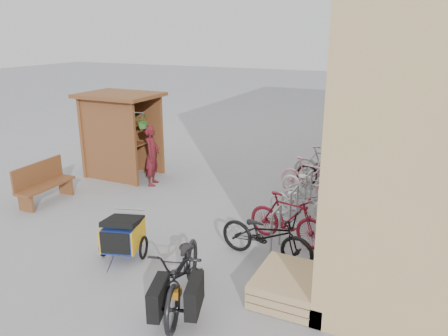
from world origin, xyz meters
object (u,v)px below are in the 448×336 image
at_px(bike_5, 309,177).
at_px(cargo_bike, 183,273).
at_px(bike_2, 302,201).
at_px(bike_7, 324,165).
at_px(child_trailer, 123,234).
at_px(bike_1, 288,219).
at_px(bike_0, 266,235).
at_px(bench, 43,182).
at_px(person_kiosk, 152,155).
at_px(pallet_stack, 289,285).
at_px(bike_3, 312,196).
at_px(shopping_carts, 366,145).
at_px(kiosk, 119,123).
at_px(bike_6, 329,172).
at_px(bike_4, 313,185).

bearing_deg(bike_5, cargo_bike, -172.75).
bearing_deg(bike_2, bike_7, 6.45).
relative_size(child_trailer, bike_1, 0.84).
bearing_deg(bike_0, bench, 94.03).
bearing_deg(person_kiosk, bike_7, -80.48).
xyz_separation_m(pallet_stack, bike_1, (-0.60, 1.82, 0.30)).
height_order(bike_1, bike_3, bike_1).
bearing_deg(shopping_carts, pallet_stack, -90.00).
distance_m(kiosk, bike_7, 5.92).
bearing_deg(child_trailer, pallet_stack, -16.41).
relative_size(bike_1, bike_6, 0.96).
distance_m(bike_5, bike_6, 0.84).
xyz_separation_m(shopping_carts, bike_6, (-0.54, -2.88, -0.11)).
relative_size(kiosk, bench, 1.56).
distance_m(bike_0, bike_1, 0.84).
distance_m(bike_1, bike_7, 3.96).
xyz_separation_m(pallet_stack, bike_3, (-0.51, 3.43, 0.23)).
height_order(bike_1, bike_4, bike_1).
bearing_deg(bike_1, bike_5, 16.51).
xyz_separation_m(shopping_carts, bike_3, (-0.51, -4.80, -0.13)).
bearing_deg(bike_1, bike_0, -179.75).
relative_size(pallet_stack, bike_5, 0.73).
bearing_deg(pallet_stack, kiosk, 148.34).
height_order(child_trailer, cargo_bike, cargo_bike).
xyz_separation_m(bike_3, bike_6, (-0.03, 1.92, 0.02)).
relative_size(shopping_carts, bike_0, 0.99).
height_order(shopping_carts, bike_5, bike_5).
bearing_deg(bike_2, bike_3, -17.22).
relative_size(cargo_bike, bike_3, 1.52).
bearing_deg(cargo_bike, bike_7, 66.31).
bearing_deg(bike_3, bike_0, 171.26).
height_order(kiosk, cargo_bike, kiosk).
xyz_separation_m(cargo_bike, bike_5, (0.51, 5.44, -0.05)).
bearing_deg(child_trailer, kiosk, 111.19).
bearing_deg(bike_1, bike_2, 12.59).
bearing_deg(kiosk, child_trailer, -51.72).
relative_size(bike_2, bike_7, 0.93).
bearing_deg(child_trailer, bike_1, 18.48).
xyz_separation_m(shopping_carts, person_kiosk, (-4.99, -4.64, 0.26)).
bearing_deg(person_kiosk, bike_1, -129.85).
bearing_deg(bike_4, bench, 128.69).
bearing_deg(bike_2, child_trailer, 144.43).
relative_size(pallet_stack, bike_6, 0.68).
bearing_deg(bench, shopping_carts, 43.05).
xyz_separation_m(pallet_stack, bike_5, (-0.90, 4.58, 0.28)).
bearing_deg(bike_2, bike_5, 13.21).
height_order(bike_1, bike_2, bike_1).
bearing_deg(kiosk, bike_4, 2.69).
distance_m(pallet_stack, bench, 6.82).
distance_m(bike_0, bike_2, 2.08).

